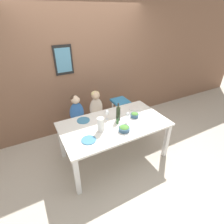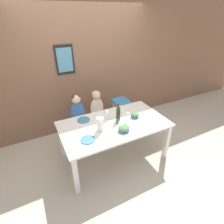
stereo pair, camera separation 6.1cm
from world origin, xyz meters
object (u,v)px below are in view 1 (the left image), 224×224
Objects in this scene: wine_glass_far at (107,113)px; salad_bowl_small at (135,115)px; person_child_left at (76,109)px; wine_bottle at (118,113)px; paper_towel_roll at (101,124)px; chair_right_highchair at (120,107)px; salad_bowl_large at (124,128)px; dinner_plate_back_right at (134,108)px; dinner_plate_front_left at (89,140)px; wine_glass_near at (128,115)px; person_child_center at (96,104)px; chair_far_center at (97,120)px; dinner_plate_back_left at (83,120)px; chair_far_left at (78,125)px.

wine_glass_far is 0.50m from salad_bowl_small.
wine_bottle is at bearing -51.77° from person_child_left.
chair_right_highchair is at bearing 44.07° from paper_towel_roll.
salad_bowl_large is 0.81× the size of dinner_plate_back_right.
person_child_left reaches higher than dinner_plate_front_left.
person_child_center is at bearing 107.14° from wine_glass_near.
dinner_plate_back_right reaches higher than chair_far_center.
salad_bowl_small is at bearing -19.99° from wine_glass_far.
wine_glass_far is at bearing 47.33° from paper_towel_roll.
wine_bottle reaches higher than wine_glass_near.
person_child_left is at bearing 88.10° from dinner_plate_back_left.
person_child_left is at bearing 99.33° from paper_towel_roll.
salad_bowl_small is at bearing -100.87° from chair_right_highchair.
wine_bottle is (-0.44, -0.67, 0.30)m from chair_right_highchair.
dinner_plate_back_right reaches higher than chair_right_highchair.
person_child_center is 0.84m from salad_bowl_small.
wine_bottle is (0.53, -0.67, 0.48)m from chair_far_left.
wine_glass_near is at bearing -163.35° from salad_bowl_small.
chair_right_highchair is at bearing -0.12° from person_child_center.
salad_bowl_large is 0.81× the size of dinner_plate_front_left.
person_child_left is 0.40m from person_child_center.
chair_far_center is at bearing 120.56° from salad_bowl_small.
chair_right_highchair is 3.11× the size of paper_towel_roll.
paper_towel_roll is (-0.39, -0.14, -0.01)m from wine_bottle.
chair_far_left is 0.82m from wine_glass_far.
wine_bottle reaches higher than chair_far_center.
wine_glass_near reaches higher than chair_right_highchair.
wine_glass_far is (-0.04, -0.56, 0.10)m from person_child_center.
person_child_center is 0.86m from paper_towel_roll.
wine_bottle is 2.18× the size of salad_bowl_small.
person_child_left is 3.27× the size of salad_bowl_large.
chair_far_center is 0.77× the size of person_child_center.
chair_right_highchair is 3.22× the size of dinner_plate_front_left.
chair_far_center is 0.64× the size of chair_right_highchair.
wine_glass_far reaches higher than dinner_plate_back_left.
person_child_left is at bearing 129.50° from wine_glass_near.
person_child_left is at bearing 179.83° from chair_far_center.
wine_glass_far is at bearing -93.66° from person_child_center.
wine_glass_near is at bearing 47.35° from salad_bowl_large.
dinner_plate_back_right is (0.60, -0.47, 0.36)m from chair_far_center.
chair_far_center is 0.83m from wine_bottle.
chair_far_left is 0.40m from chair_far_center.
salad_bowl_large is 0.81× the size of dinner_plate_back_left.
dinner_plate_front_left is at bearing -97.73° from chair_far_left.
dinner_plate_back_left is at bearing -91.90° from person_child_left.
dinner_plate_back_right is (1.13, 0.48, 0.00)m from dinner_plate_front_left.
wine_glass_far is (-0.60, -0.56, 0.30)m from chair_right_highchair.
wine_glass_near is at bearing -138.97° from dinner_plate_back_right.
salad_bowl_large is (0.45, -0.99, 0.39)m from chair_far_left.
dinner_plate_back_left is (0.11, 0.54, 0.00)m from dinner_plate_front_left.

